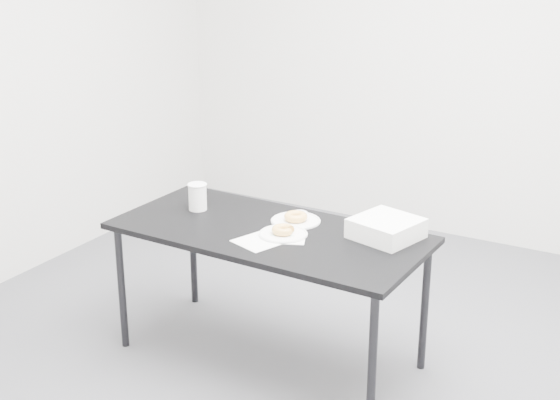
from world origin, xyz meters
The scene contains 15 objects.
floor centered at (0.00, 0.00, 0.00)m, with size 4.00×4.00×0.00m, color #49494D.
wall_back centered at (0.00, 2.00, 1.35)m, with size 4.00×0.02×2.70m, color silver.
wall_left centered at (-2.00, 0.00, 1.35)m, with size 0.02×4.00×2.70m, color silver.
table centered at (-0.08, -0.14, 0.65)m, with size 1.57×0.77×0.71m.
scorecard centered at (-0.04, -0.27, 0.71)m, with size 0.20×0.25×0.00m, color white.
logo_patch centered at (0.04, -0.18, 0.71)m, with size 0.04×0.04×0.00m, color green.
pen centered at (0.02, -0.19, 0.71)m, with size 0.01×0.01×0.12m, color #0C8C87.
napkin centered at (0.05, -0.18, 0.71)m, with size 0.17×0.17×0.00m, color white.
plate_near centered at (0.01, -0.16, 0.71)m, with size 0.24×0.24×0.01m, color white.
donut_near centered at (0.01, -0.16, 0.74)m, with size 0.11×0.11×0.04m, color #E39848.
plate_far centered at (-0.02, 0.03, 0.71)m, with size 0.25×0.25×0.01m, color white.
donut_far centered at (-0.02, 0.03, 0.73)m, with size 0.12×0.12×0.04m, color #E39848.
coffee_cup centered at (-0.56, -0.07, 0.78)m, with size 0.09×0.09×0.14m, color white.
cup_lid centered at (-0.06, 0.13, 0.71)m, with size 0.08×0.08×0.01m, color silver.
bakery_box centered at (0.46, 0.06, 0.76)m, with size 0.29×0.29×0.10m, color white.
Camera 1 is at (1.73, -3.21, 2.12)m, focal length 50.00 mm.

